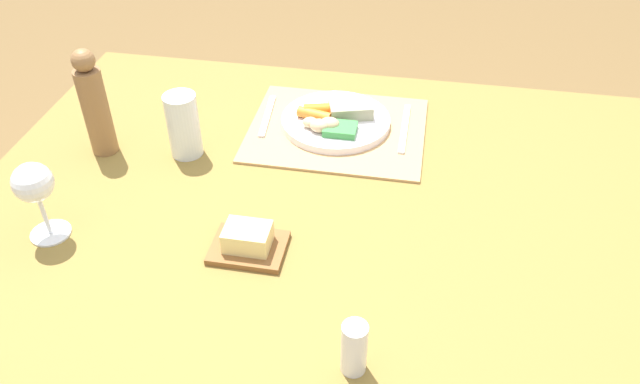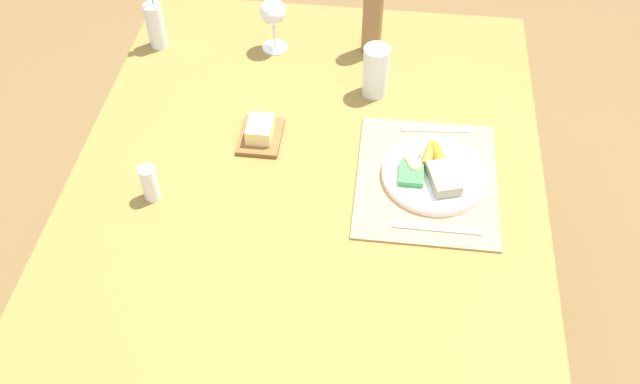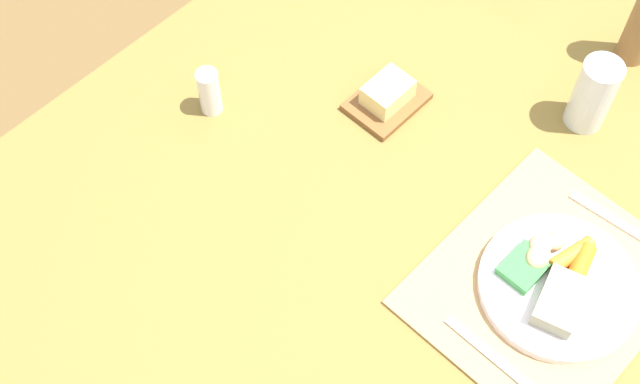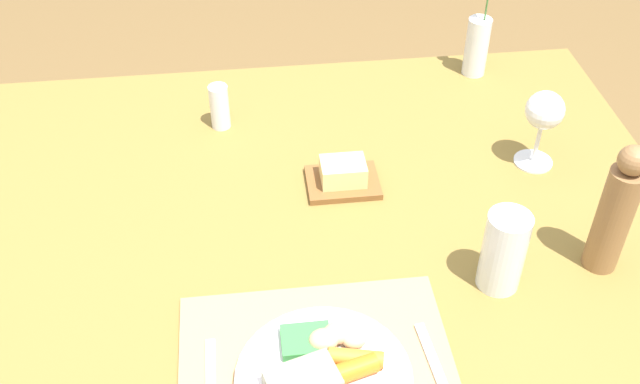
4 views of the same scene
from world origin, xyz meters
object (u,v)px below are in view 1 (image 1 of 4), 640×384
(wine_glass, at_px, (34,186))
(water_tumbler, at_px, (184,129))
(butter_dish, at_px, (248,242))
(pepper_mill, at_px, (95,105))
(knife, at_px, (267,116))
(dining_table, at_px, (330,248))
(fork, at_px, (405,128))
(dinner_plate, at_px, (335,120))
(salt_shaker, at_px, (354,348))

(wine_glass, bearing_deg, water_tumbler, -118.77)
(butter_dish, xyz_separation_m, pepper_mill, (0.38, -0.24, 0.09))
(knife, bearing_deg, wine_glass, 51.82)
(dining_table, distance_m, pepper_mill, 0.56)
(fork, bearing_deg, pepper_mill, 16.61)
(wine_glass, height_order, water_tumbler, wine_glass)
(dining_table, xyz_separation_m, dinner_plate, (0.04, -0.29, 0.11))
(fork, bearing_deg, knife, 0.74)
(dinner_plate, distance_m, fork, 0.16)
(butter_dish, bearing_deg, dining_table, -134.64)
(wine_glass, relative_size, butter_dish, 1.18)
(dining_table, xyz_separation_m, butter_dish, (0.13, 0.13, 0.11))
(knife, bearing_deg, pepper_mill, 25.40)
(dinner_plate, relative_size, fork, 1.25)
(salt_shaker, distance_m, pepper_mill, 0.75)
(dining_table, height_order, wine_glass, wine_glass)
(salt_shaker, relative_size, water_tumbler, 0.66)
(dining_table, bearing_deg, fork, -110.89)
(knife, xyz_separation_m, salt_shaker, (-0.29, 0.63, 0.04))
(dining_table, relative_size, wine_glass, 9.26)
(dining_table, bearing_deg, salt_shaker, 104.88)
(dinner_plate, bearing_deg, wine_glass, 44.31)
(dinner_plate, distance_m, salt_shaker, 0.64)
(fork, relative_size, wine_glass, 1.27)
(knife, height_order, butter_dish, butter_dish)
(fork, relative_size, butter_dish, 1.50)
(dining_table, distance_m, fork, 0.34)
(dinner_plate, relative_size, salt_shaker, 2.65)
(pepper_mill, bearing_deg, salt_shaker, 142.80)
(knife, xyz_separation_m, pepper_mill, (0.31, 0.18, 0.10))
(wine_glass, distance_m, water_tumbler, 0.33)
(salt_shaker, bearing_deg, pepper_mill, -37.20)
(pepper_mill, distance_m, water_tumbler, 0.18)
(wine_glass, xyz_separation_m, water_tumbler, (-0.16, -0.29, -0.05))
(knife, relative_size, butter_dish, 1.32)
(butter_dish, relative_size, water_tumbler, 0.94)
(wine_glass, bearing_deg, butter_dish, -176.38)
(dinner_plate, height_order, wine_glass, wine_glass)
(dinner_plate, distance_m, wine_glass, 0.64)
(butter_dish, distance_m, pepper_mill, 0.46)
(butter_dish, bearing_deg, wine_glass, 3.62)
(dinner_plate, relative_size, butter_dish, 1.87)
(butter_dish, bearing_deg, salt_shaker, 135.59)
(dinner_plate, xyz_separation_m, knife, (0.16, -0.01, -0.01))
(wine_glass, bearing_deg, dining_table, -162.98)
(water_tumbler, bearing_deg, dinner_plate, -152.44)
(fork, xyz_separation_m, butter_dish, (0.24, 0.43, 0.01))
(fork, bearing_deg, dining_table, 69.04)
(salt_shaker, relative_size, pepper_mill, 0.39)
(wine_glass, bearing_deg, knife, -123.12)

